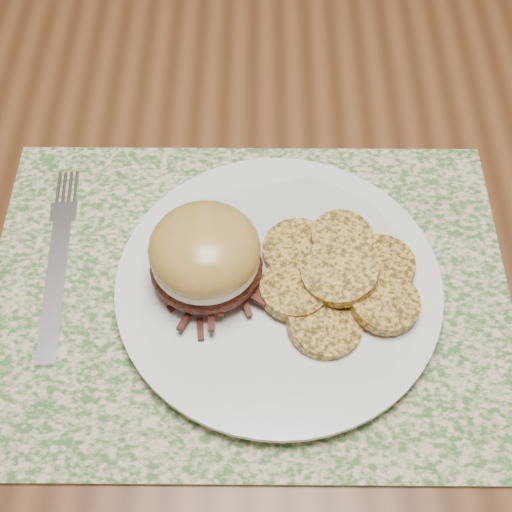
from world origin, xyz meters
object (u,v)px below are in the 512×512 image
at_px(dining_table, 212,189).
at_px(fork, 58,259).
at_px(pork_sandwich, 205,257).
at_px(dinner_plate, 279,286).

height_order(dining_table, fork, fork).
bearing_deg(dining_table, pork_sandwich, -87.27).
distance_m(dinner_plate, pork_sandwich, 0.07).
relative_size(dining_table, dinner_plate, 5.77).
height_order(pork_sandwich, fork, pork_sandwich).
bearing_deg(dining_table, fork, -129.86).
bearing_deg(pork_sandwich, dining_table, 87.45).
relative_size(dining_table, pork_sandwich, 14.81).
bearing_deg(pork_sandwich, fork, 162.84).
height_order(dinner_plate, fork, dinner_plate).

